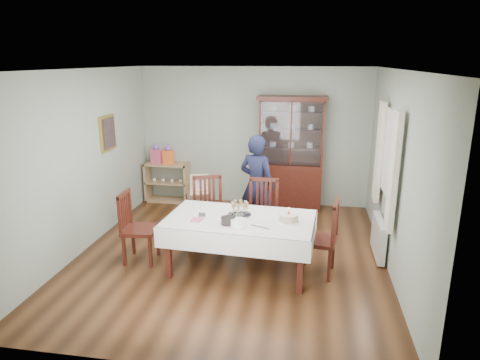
% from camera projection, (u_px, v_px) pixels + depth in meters
% --- Properties ---
extents(floor, '(5.00, 5.00, 0.00)m').
position_uv_depth(floor, '(231.00, 254.00, 6.43)').
color(floor, '#593319').
rests_on(floor, ground).
extents(room_shell, '(5.00, 5.00, 5.00)m').
position_uv_depth(room_shell, '(237.00, 136.00, 6.47)').
color(room_shell, '#9EAA99').
rests_on(room_shell, floor).
extents(dining_table, '(2.07, 1.28, 0.76)m').
position_uv_depth(dining_table, '(240.00, 244.00, 5.88)').
color(dining_table, '#4C1A13').
rests_on(dining_table, floor).
extents(china_cabinet, '(1.30, 0.48, 2.18)m').
position_uv_depth(china_cabinet, '(291.00, 152.00, 8.15)').
color(china_cabinet, '#4C1A13').
rests_on(china_cabinet, floor).
extents(sideboard, '(0.90, 0.38, 0.80)m').
position_uv_depth(sideboard, '(167.00, 182.00, 8.76)').
color(sideboard, tan).
rests_on(sideboard, floor).
extents(picture_frame, '(0.04, 0.48, 0.58)m').
position_uv_depth(picture_frame, '(108.00, 133.00, 7.09)').
color(picture_frame, gold).
rests_on(picture_frame, room_shell).
extents(window, '(0.04, 1.02, 1.22)m').
position_uv_depth(window, '(391.00, 155.00, 5.95)').
color(window, white).
rests_on(window, room_shell).
extents(curtain_left, '(0.07, 0.30, 1.55)m').
position_uv_depth(curtain_left, '(394.00, 173.00, 5.39)').
color(curtain_left, silver).
rests_on(curtain_left, room_shell).
extents(curtain_right, '(0.07, 0.30, 1.55)m').
position_uv_depth(curtain_right, '(379.00, 152.00, 6.57)').
color(curtain_right, silver).
rests_on(curtain_right, room_shell).
extents(radiator, '(0.10, 0.80, 0.55)m').
position_uv_depth(radiator, '(378.00, 237.00, 6.30)').
color(radiator, white).
rests_on(radiator, floor).
extents(chair_far_left, '(0.60, 0.60, 1.07)m').
position_uv_depth(chair_far_left, '(209.00, 225.00, 6.73)').
color(chair_far_left, '#4C1A13').
rests_on(chair_far_left, floor).
extents(chair_far_right, '(0.48, 0.48, 1.06)m').
position_uv_depth(chair_far_right, '(262.00, 228.00, 6.61)').
color(chair_far_right, '#4C1A13').
rests_on(chair_far_right, floor).
extents(chair_end_left, '(0.49, 0.49, 1.03)m').
position_uv_depth(chair_end_left, '(140.00, 241.00, 6.17)').
color(chair_end_left, '#4C1A13').
rests_on(chair_end_left, floor).
extents(chair_end_right, '(0.54, 0.54, 1.05)m').
position_uv_depth(chair_end_right, '(319.00, 252.00, 5.79)').
color(chair_end_right, '#4C1A13').
rests_on(chair_end_right, floor).
extents(woman, '(0.72, 0.60, 1.68)m').
position_uv_depth(woman, '(257.00, 185.00, 7.02)').
color(woman, black).
rests_on(woman, floor).
extents(high_chair, '(0.54, 0.54, 0.97)m').
position_uv_depth(high_chair, '(200.00, 208.00, 7.30)').
color(high_chair, black).
rests_on(high_chair, floor).
extents(champagne_tray, '(0.33, 0.33, 0.20)m').
position_uv_depth(champagne_tray, '(240.00, 211.00, 5.85)').
color(champagne_tray, silver).
rests_on(champagne_tray, dining_table).
extents(birthday_cake, '(0.29, 0.29, 0.20)m').
position_uv_depth(birthday_cake, '(289.00, 218.00, 5.64)').
color(birthday_cake, white).
rests_on(birthday_cake, dining_table).
extents(plate_stack_dark, '(0.22, 0.22, 0.09)m').
position_uv_depth(plate_stack_dark, '(228.00, 221.00, 5.56)').
color(plate_stack_dark, black).
rests_on(plate_stack_dark, dining_table).
extents(plate_stack_white, '(0.27, 0.27, 0.09)m').
position_uv_depth(plate_stack_white, '(239.00, 223.00, 5.49)').
color(plate_stack_white, white).
rests_on(plate_stack_white, dining_table).
extents(napkin_stack, '(0.15, 0.15, 0.02)m').
position_uv_depth(napkin_stack, '(197.00, 220.00, 5.69)').
color(napkin_stack, '#E15378').
rests_on(napkin_stack, dining_table).
extents(cutlery, '(0.15, 0.19, 0.01)m').
position_uv_depth(cutlery, '(199.00, 215.00, 5.88)').
color(cutlery, silver).
rests_on(cutlery, dining_table).
extents(cake_knife, '(0.26, 0.13, 0.01)m').
position_uv_depth(cake_knife, '(260.00, 227.00, 5.46)').
color(cake_knife, silver).
rests_on(cake_knife, dining_table).
extents(gift_bag_pink, '(0.24, 0.19, 0.39)m').
position_uv_depth(gift_bag_pink, '(156.00, 155.00, 8.62)').
color(gift_bag_pink, '#E15378').
rests_on(gift_bag_pink, sideboard).
extents(gift_bag_orange, '(0.22, 0.16, 0.38)m').
position_uv_depth(gift_bag_orange, '(168.00, 155.00, 8.58)').
color(gift_bag_orange, orange).
rests_on(gift_bag_orange, sideboard).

